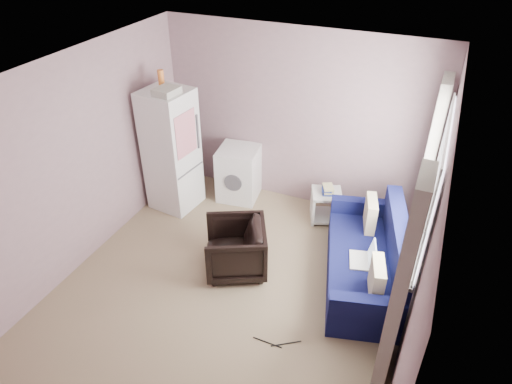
# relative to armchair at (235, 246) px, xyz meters

# --- Properties ---
(room) EXTENTS (3.84, 4.24, 2.54)m
(room) POSITION_rel_armchair_xyz_m (0.12, -0.33, 0.90)
(room) COLOR #8E795D
(room) RESTS_ON ground
(armchair) EXTENTS (0.89, 0.91, 0.71)m
(armchair) POSITION_rel_armchair_xyz_m (0.00, 0.00, 0.00)
(armchair) COLOR black
(armchair) RESTS_ON ground
(fridge) EXTENTS (0.67, 0.66, 1.97)m
(fridge) POSITION_rel_armchair_xyz_m (-1.40, 0.93, 0.53)
(fridge) COLOR silver
(fridge) RESTS_ON ground
(washing_machine) EXTENTS (0.63, 0.63, 0.79)m
(washing_machine) POSITION_rel_armchair_xyz_m (-0.64, 1.47, 0.06)
(washing_machine) COLOR silver
(washing_machine) RESTS_ON ground
(side_table) EXTENTS (0.51, 0.51, 0.54)m
(side_table) POSITION_rel_armchair_xyz_m (0.71, 1.42, -0.10)
(side_table) COLOR silver
(side_table) RESTS_ON ground
(sofa) EXTENTS (1.26, 1.99, 0.82)m
(sofa) POSITION_rel_armchair_xyz_m (1.52, 0.41, -0.06)
(sofa) COLOR #10144A
(sofa) RESTS_ON ground
(window_dressing) EXTENTS (0.17, 2.62, 2.18)m
(window_dressing) POSITION_rel_armchair_xyz_m (1.89, 0.37, 0.75)
(window_dressing) COLOR white
(window_dressing) RESTS_ON ground
(floor_cables) EXTENTS (0.47, 0.19, 0.01)m
(floor_cables) POSITION_rel_armchair_xyz_m (0.85, -0.84, -0.35)
(floor_cables) COLOR black
(floor_cables) RESTS_ON ground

